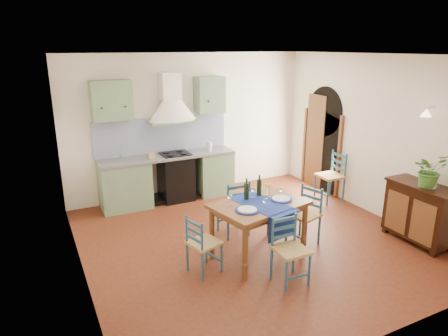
{
  "coord_description": "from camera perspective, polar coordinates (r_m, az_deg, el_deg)",
  "views": [
    {
      "loc": [
        -2.92,
        -4.88,
        2.92
      ],
      "look_at": [
        -0.34,
        0.3,
        1.14
      ],
      "focal_mm": 32.0,
      "sensor_mm": 36.0,
      "label": 1
    }
  ],
  "objects": [
    {
      "name": "sideboard",
      "position": [
        6.8,
        26.21,
        -5.54
      ],
      "size": [
        0.5,
        1.05,
        0.94
      ],
      "color": "black",
      "rests_on": "ground"
    },
    {
      "name": "dining_table",
      "position": [
        5.64,
        5.12,
        -5.88
      ],
      "size": [
        1.44,
        1.13,
        1.13
      ],
      "color": "brown",
      "rests_on": "ground"
    },
    {
      "name": "right_wall",
      "position": [
        7.64,
        19.51,
        4.13
      ],
      "size": [
        0.26,
        5.0,
        2.8
      ],
      "color": "silver",
      "rests_on": "ground"
    },
    {
      "name": "chair_spare",
      "position": [
        8.02,
        15.11,
        -1.12
      ],
      "size": [
        0.46,
        0.46,
        0.96
      ],
      "color": "navy",
      "rests_on": "ground"
    },
    {
      "name": "chair_near",
      "position": [
        5.23,
        9.35,
        -11.43
      ],
      "size": [
        0.41,
        0.41,
        0.86
      ],
      "color": "navy",
      "rests_on": "ground"
    },
    {
      "name": "chair_far",
      "position": [
        6.35,
        1.46,
        -5.57
      ],
      "size": [
        0.43,
        0.43,
        0.92
      ],
      "color": "navy",
      "rests_on": "ground"
    },
    {
      "name": "back_wall",
      "position": [
        7.8,
        -7.41,
        3.06
      ],
      "size": [
        5.0,
        0.96,
        2.8
      ],
      "color": "silver",
      "rests_on": "ground"
    },
    {
      "name": "potted_plant",
      "position": [
        6.52,
        27.33,
        -0.27
      ],
      "size": [
        0.49,
        0.43,
        0.51
      ],
      "primitive_type": "imported",
      "rotation": [
        0.0,
        0.0,
        -0.08
      ],
      "color": "#3C7229",
      "rests_on": "sideboard"
    },
    {
      "name": "floor",
      "position": [
        6.39,
        3.99,
        -10.17
      ],
      "size": [
        5.0,
        5.0,
        0.0
      ],
      "primitive_type": "plane",
      "color": "#401C0D",
      "rests_on": "ground"
    },
    {
      "name": "chair_right",
      "position": [
        6.23,
        11.48,
        -6.56
      ],
      "size": [
        0.52,
        0.52,
        0.89
      ],
      "color": "navy",
      "rests_on": "ground"
    },
    {
      "name": "chair_left",
      "position": [
        5.35,
        -3.09,
        -10.79
      ],
      "size": [
        0.47,
        0.47,
        0.81
      ],
      "color": "navy",
      "rests_on": "ground"
    },
    {
      "name": "left_wall",
      "position": [
        5.12,
        -20.57,
        -1.3
      ],
      "size": [
        0.04,
        5.0,
        2.8
      ],
      "primitive_type": "cube",
      "color": "silver",
      "rests_on": "ground"
    },
    {
      "name": "ceiling",
      "position": [
        5.68,
        4.59,
        15.87
      ],
      "size": [
        5.0,
        5.0,
        0.01
      ],
      "primitive_type": "cube",
      "color": "silver",
      "rests_on": "back_wall"
    }
  ]
}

